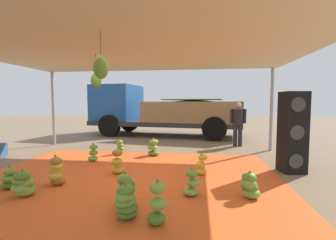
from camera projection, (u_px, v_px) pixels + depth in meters
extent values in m
plane|color=#7F6B51|center=(154.00, 149.00, 7.97)|extent=(40.00, 40.00, 0.00)
cube|color=#E05B23|center=(128.00, 177.00, 5.00)|extent=(6.30, 4.86, 0.01)
cylinder|color=#9EA0A5|center=(53.00, 109.00, 8.66)|extent=(0.10, 0.10, 2.68)
cylinder|color=#9EA0A5|center=(271.00, 109.00, 7.68)|extent=(0.10, 0.10, 2.68)
cube|color=beige|center=(126.00, 46.00, 4.80)|extent=(8.00, 7.00, 0.06)
cylinder|color=#4C422D|center=(96.00, 63.00, 5.47)|extent=(0.01, 0.01, 0.42)
ellipsoid|color=#518428|center=(96.00, 81.00, 5.50)|extent=(0.24, 0.24, 0.36)
cylinder|color=#4C422D|center=(100.00, 43.00, 3.72)|extent=(0.01, 0.01, 0.37)
ellipsoid|color=#60932D|center=(101.00, 68.00, 3.75)|extent=(0.24, 0.24, 0.36)
ellipsoid|color=#75A83D|center=(190.00, 191.00, 3.98)|extent=(0.36, 0.36, 0.13)
ellipsoid|color=#75A83D|center=(193.00, 182.00, 3.98)|extent=(0.29, 0.29, 0.13)
ellipsoid|color=#60932D|center=(192.00, 173.00, 3.97)|extent=(0.24, 0.24, 0.13)
cylinder|color=olive|center=(191.00, 170.00, 3.95)|extent=(0.04, 0.04, 0.12)
ellipsoid|color=#477523|center=(9.00, 185.00, 4.30)|extent=(0.35, 0.35, 0.14)
ellipsoid|color=#6B9E38|center=(9.00, 178.00, 4.28)|extent=(0.32, 0.32, 0.14)
ellipsoid|color=#6B9E38|center=(10.00, 172.00, 4.28)|extent=(0.24, 0.24, 0.14)
cylinder|color=olive|center=(10.00, 168.00, 4.27)|extent=(0.04, 0.04, 0.12)
ellipsoid|color=gold|center=(118.00, 170.00, 5.21)|extent=(0.35, 0.35, 0.16)
ellipsoid|color=gold|center=(117.00, 162.00, 5.16)|extent=(0.34, 0.34, 0.16)
ellipsoid|color=#996628|center=(117.00, 153.00, 5.15)|extent=(0.28, 0.28, 0.16)
cylinder|color=olive|center=(118.00, 150.00, 5.16)|extent=(0.04, 0.04, 0.12)
ellipsoid|color=#477523|center=(119.00, 152.00, 7.14)|extent=(0.26, 0.26, 0.13)
ellipsoid|color=#518428|center=(120.00, 149.00, 7.16)|extent=(0.29, 0.29, 0.13)
ellipsoid|color=#6B9E38|center=(120.00, 145.00, 7.17)|extent=(0.21, 0.21, 0.13)
ellipsoid|color=#75A83D|center=(120.00, 142.00, 7.15)|extent=(0.24, 0.24, 0.13)
cylinder|color=olive|center=(120.00, 140.00, 7.13)|extent=(0.04, 0.04, 0.12)
ellipsoid|color=#477523|center=(154.00, 153.00, 6.97)|extent=(0.46, 0.46, 0.15)
ellipsoid|color=#75A83D|center=(152.00, 147.00, 6.98)|extent=(0.42, 0.42, 0.15)
ellipsoid|color=#75A83D|center=(154.00, 142.00, 6.94)|extent=(0.27, 0.27, 0.15)
cylinder|color=olive|center=(153.00, 140.00, 6.95)|extent=(0.04, 0.04, 0.12)
ellipsoid|color=#6B9E38|center=(128.00, 199.00, 3.62)|extent=(0.29, 0.29, 0.17)
ellipsoid|color=#518428|center=(124.00, 194.00, 3.63)|extent=(0.35, 0.35, 0.17)
ellipsoid|color=#75A83D|center=(125.00, 190.00, 3.59)|extent=(0.34, 0.34, 0.17)
ellipsoid|color=#477523|center=(127.00, 185.00, 3.59)|extent=(0.29, 0.29, 0.17)
ellipsoid|color=#60932D|center=(124.00, 179.00, 3.61)|extent=(0.24, 0.24, 0.17)
cylinder|color=olive|center=(126.00, 176.00, 3.60)|extent=(0.04, 0.04, 0.12)
ellipsoid|color=gold|center=(201.00, 172.00, 5.13)|extent=(0.27, 0.27, 0.13)
ellipsoid|color=gold|center=(200.00, 164.00, 5.17)|extent=(0.30, 0.30, 0.13)
ellipsoid|color=gold|center=(203.00, 158.00, 5.13)|extent=(0.27, 0.27, 0.13)
cylinder|color=olive|center=(201.00, 155.00, 5.13)|extent=(0.04, 0.04, 0.12)
ellipsoid|color=#6B9E38|center=(251.00, 193.00, 3.87)|extent=(0.35, 0.35, 0.17)
ellipsoid|color=#477523|center=(250.00, 187.00, 3.89)|extent=(0.33, 0.33, 0.17)
ellipsoid|color=#6B9E38|center=(249.00, 183.00, 3.83)|extent=(0.34, 0.34, 0.17)
ellipsoid|color=#518428|center=(249.00, 178.00, 3.85)|extent=(0.24, 0.24, 0.17)
cylinder|color=olive|center=(250.00, 174.00, 3.84)|extent=(0.04, 0.04, 0.12)
ellipsoid|color=#6B9E38|center=(93.00, 159.00, 6.30)|extent=(0.35, 0.35, 0.14)
ellipsoid|color=#60932D|center=(94.00, 153.00, 6.32)|extent=(0.30, 0.30, 0.14)
ellipsoid|color=#60932D|center=(94.00, 147.00, 6.30)|extent=(0.30, 0.30, 0.14)
cylinder|color=olive|center=(93.00, 145.00, 6.30)|extent=(0.04, 0.04, 0.12)
ellipsoid|color=#996628|center=(58.00, 180.00, 4.50)|extent=(0.37, 0.37, 0.17)
ellipsoid|color=gold|center=(56.00, 176.00, 4.45)|extent=(0.36, 0.36, 0.17)
ellipsoid|color=gold|center=(56.00, 170.00, 4.50)|extent=(0.32, 0.32, 0.17)
ellipsoid|color=gold|center=(57.00, 166.00, 4.46)|extent=(0.28, 0.28, 0.17)
ellipsoid|color=#996628|center=(56.00, 161.00, 4.44)|extent=(0.29, 0.29, 0.17)
cylinder|color=olive|center=(55.00, 158.00, 4.45)|extent=(0.04, 0.04, 0.12)
ellipsoid|color=#477523|center=(127.00, 213.00, 3.21)|extent=(0.31, 0.31, 0.14)
ellipsoid|color=#477523|center=(128.00, 208.00, 3.17)|extent=(0.38, 0.38, 0.14)
ellipsoid|color=#6B9E38|center=(124.00, 202.00, 3.16)|extent=(0.31, 0.31, 0.14)
ellipsoid|color=#6B9E38|center=(125.00, 197.00, 3.13)|extent=(0.32, 0.32, 0.14)
ellipsoid|color=#518428|center=(126.00, 190.00, 3.16)|extent=(0.30, 0.30, 0.14)
cylinder|color=olive|center=(126.00, 185.00, 3.15)|extent=(0.04, 0.04, 0.12)
ellipsoid|color=#477523|center=(156.00, 218.00, 3.03)|extent=(0.32, 0.32, 0.16)
ellipsoid|color=#75A83D|center=(158.00, 204.00, 3.01)|extent=(0.30, 0.30, 0.16)
ellipsoid|color=#75A83D|center=(157.00, 188.00, 3.03)|extent=(0.22, 0.22, 0.16)
cylinder|color=olive|center=(158.00, 184.00, 3.00)|extent=(0.04, 0.04, 0.12)
ellipsoid|color=#6B9E38|center=(26.00, 190.00, 3.97)|extent=(0.35, 0.35, 0.18)
ellipsoid|color=#75A83D|center=(21.00, 188.00, 3.92)|extent=(0.41, 0.41, 0.18)
ellipsoid|color=#60932D|center=(25.00, 183.00, 3.96)|extent=(0.32, 0.32, 0.18)
ellipsoid|color=#60932D|center=(21.00, 180.00, 3.93)|extent=(0.38, 0.38, 0.18)
ellipsoid|color=#477523|center=(22.00, 177.00, 3.91)|extent=(0.31, 0.31, 0.18)
cylinder|color=olive|center=(22.00, 173.00, 3.93)|extent=(0.04, 0.04, 0.12)
cube|color=#2D2D2D|center=(166.00, 123.00, 11.28)|extent=(7.18, 3.28, 0.20)
cube|color=#1E4C93|center=(117.00, 103.00, 11.85)|extent=(2.21, 2.45, 1.70)
cube|color=#232D38|center=(100.00, 96.00, 12.07)|extent=(0.27, 1.92, 0.75)
cube|color=#99754C|center=(189.00, 113.00, 9.78)|extent=(4.27, 0.63, 0.90)
cube|color=#99754C|center=(197.00, 111.00, 12.03)|extent=(4.27, 0.63, 0.90)
cube|color=#99754C|center=(241.00, 112.00, 10.37)|extent=(0.39, 2.40, 0.90)
ellipsoid|color=#6B9E38|center=(193.00, 111.00, 10.90)|extent=(4.01, 2.49, 0.97)
cube|color=#237533|center=(193.00, 100.00, 10.87)|extent=(2.79, 2.15, 0.04)
cylinder|color=black|center=(109.00, 126.00, 10.82)|extent=(1.03, 0.41, 1.00)
cylinder|color=black|center=(129.00, 122.00, 12.95)|extent=(1.03, 0.41, 1.00)
cylinder|color=black|center=(214.00, 129.00, 9.62)|extent=(1.03, 0.41, 1.00)
cylinder|color=black|center=(217.00, 124.00, 11.76)|extent=(1.03, 0.41, 1.00)
cylinder|color=#26262D|center=(235.00, 136.00, 8.49)|extent=(0.14, 0.14, 0.76)
cylinder|color=#26262D|center=(240.00, 136.00, 8.47)|extent=(0.14, 0.14, 0.76)
cylinder|color=#26262D|center=(238.00, 117.00, 8.43)|extent=(0.35, 0.35, 0.57)
cylinder|color=#26262D|center=(231.00, 116.00, 8.46)|extent=(0.11, 0.11, 0.51)
cylinder|color=#26262D|center=(245.00, 116.00, 8.40)|extent=(0.11, 0.11, 0.51)
sphere|color=tan|center=(238.00, 105.00, 8.40)|extent=(0.21, 0.21, 0.21)
cube|color=black|center=(292.00, 158.00, 5.34)|extent=(0.56, 0.55, 0.61)
cylinder|color=#383838|center=(296.00, 161.00, 5.10)|extent=(0.31, 0.07, 0.31)
cube|color=black|center=(293.00, 131.00, 5.30)|extent=(0.56, 0.55, 0.63)
cylinder|color=#383838|center=(297.00, 133.00, 5.06)|extent=(0.31, 0.07, 0.31)
cube|color=black|center=(294.00, 104.00, 5.25)|extent=(0.56, 0.55, 0.57)
cylinder|color=#383838|center=(298.00, 104.00, 5.01)|extent=(0.31, 0.07, 0.31)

